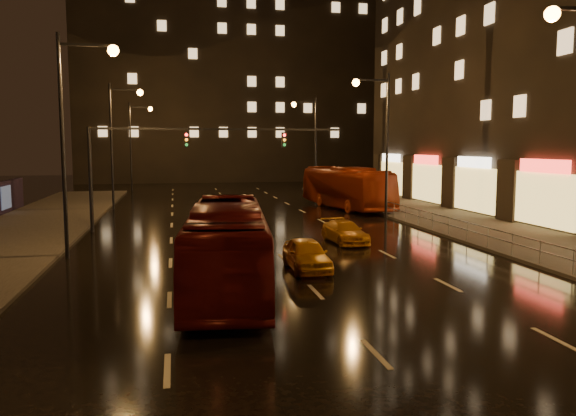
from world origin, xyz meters
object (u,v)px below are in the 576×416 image
Objects in this scene: bus_red at (227,246)px; taxi_far at (345,232)px; taxi_near at (307,254)px; bus_curb at (346,188)px.

bus_red is 11.03m from taxi_far.
taxi_near reaches higher than taxi_far.
taxi_near is at bearing -119.23° from bus_curb.
taxi_far is (-4.94, -15.71, -1.13)m from bus_curb.
taxi_near is (-8.44, -21.72, -1.05)m from bus_curb.
bus_curb is 23.33m from taxi_near.
taxi_far is at bearing -115.45° from bus_curb.
bus_red is at bearing -144.59° from taxi_near.
bus_curb is (11.91, 24.20, 0.16)m from bus_red.
bus_red is 0.91× the size of bus_curb.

